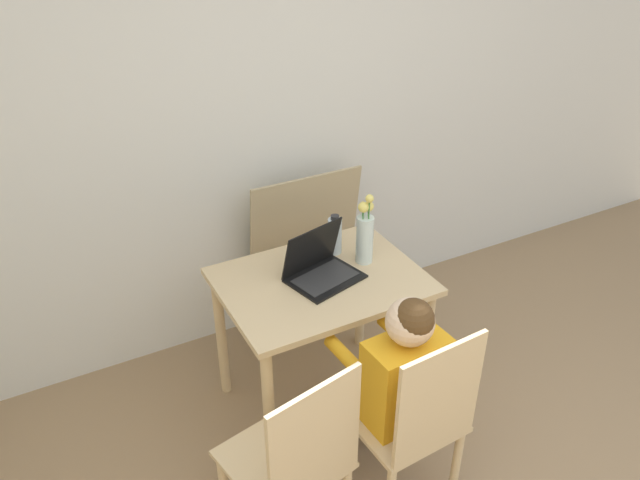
{
  "coord_description": "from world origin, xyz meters",
  "views": [
    {
      "loc": [
        -1.27,
        -0.6,
        2.32
      ],
      "look_at": [
        -0.16,
        1.49,
        0.92
      ],
      "focal_mm": 35.0,
      "sensor_mm": 36.0,
      "label": 1
    }
  ],
  "objects_px": {
    "chair_spare": "(295,464)",
    "person_seated": "(397,371)",
    "chair_occupied": "(413,421)",
    "flower_vase": "(365,234)",
    "water_bottle": "(335,235)",
    "laptop": "(320,266)"
  },
  "relations": [
    {
      "from": "chair_occupied",
      "to": "water_bottle",
      "type": "xyz_separation_m",
      "value": [
        0.13,
        0.87,
        0.36
      ]
    },
    {
      "from": "chair_spare",
      "to": "laptop",
      "type": "xyz_separation_m",
      "value": [
        0.46,
        0.68,
        0.32
      ]
    },
    {
      "from": "chair_occupied",
      "to": "chair_spare",
      "type": "distance_m",
      "value": 0.5
    },
    {
      "from": "flower_vase",
      "to": "water_bottle",
      "type": "height_order",
      "value": "flower_vase"
    },
    {
      "from": "person_seated",
      "to": "flower_vase",
      "type": "xyz_separation_m",
      "value": [
        0.22,
        0.61,
        0.25
      ]
    },
    {
      "from": "chair_occupied",
      "to": "person_seated",
      "type": "xyz_separation_m",
      "value": [
        -0.01,
        0.12,
        0.17
      ]
    },
    {
      "from": "flower_vase",
      "to": "water_bottle",
      "type": "distance_m",
      "value": 0.17
    },
    {
      "from": "chair_spare",
      "to": "person_seated",
      "type": "distance_m",
      "value": 0.52
    },
    {
      "from": "chair_spare",
      "to": "chair_occupied",
      "type": "bearing_deg",
      "value": 164.43
    },
    {
      "from": "laptop",
      "to": "chair_spare",
      "type": "bearing_deg",
      "value": -138.62
    },
    {
      "from": "water_bottle",
      "to": "person_seated",
      "type": "bearing_deg",
      "value": -100.36
    },
    {
      "from": "chair_occupied",
      "to": "flower_vase",
      "type": "height_order",
      "value": "flower_vase"
    },
    {
      "from": "chair_spare",
      "to": "laptop",
      "type": "bearing_deg",
      "value": -135.65
    },
    {
      "from": "chair_spare",
      "to": "person_seated",
      "type": "xyz_separation_m",
      "value": [
        0.49,
        0.09,
        0.17
      ]
    },
    {
      "from": "water_bottle",
      "to": "flower_vase",
      "type": "bearing_deg",
      "value": -58.05
    },
    {
      "from": "laptop",
      "to": "water_bottle",
      "type": "xyz_separation_m",
      "value": [
        0.16,
        0.15,
        0.04
      ]
    },
    {
      "from": "person_seated",
      "to": "flower_vase",
      "type": "distance_m",
      "value": 0.69
    },
    {
      "from": "flower_vase",
      "to": "laptop",
      "type": "bearing_deg",
      "value": -176.53
    },
    {
      "from": "chair_occupied",
      "to": "laptop",
      "type": "relative_size",
      "value": 2.57
    },
    {
      "from": "chair_spare",
      "to": "flower_vase",
      "type": "height_order",
      "value": "flower_vase"
    },
    {
      "from": "chair_spare",
      "to": "laptop",
      "type": "relative_size",
      "value": 2.57
    },
    {
      "from": "chair_occupied",
      "to": "flower_vase",
      "type": "bearing_deg",
      "value": -109.5
    }
  ]
}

